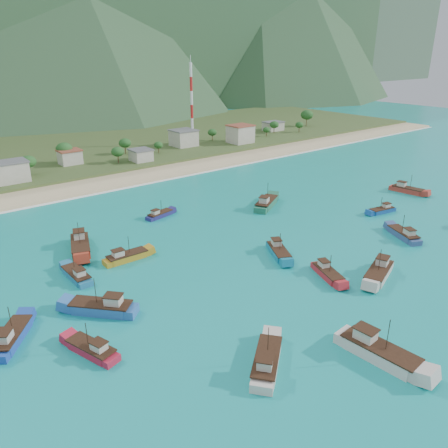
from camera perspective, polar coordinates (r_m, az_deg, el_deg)
ground at (r=93.18m, az=5.69°, el=-5.29°), size 600.00×600.00×0.00m
beach at (r=155.64m, az=-14.97°, el=5.26°), size 400.00×18.00×1.20m
land at (r=211.58m, az=-21.91°, el=8.68°), size 400.00×110.00×2.40m
surf_line at (r=147.29m, az=-13.43°, el=4.49°), size 400.00×2.50×0.08m
village at (r=178.66m, az=-15.41°, el=8.90°), size 219.10×26.37×7.84m
vegetation at (r=177.55m, az=-17.77°, el=8.71°), size 275.96×25.28×9.34m
radio_tower at (r=203.56m, az=-4.24°, el=15.27°), size 1.20×1.20×35.78m
boat_0 at (r=97.38m, az=7.13°, el=-3.66°), size 7.33×10.32×5.96m
boat_2 at (r=129.66m, az=19.93°, el=1.64°), size 8.77×3.92×5.00m
boat_3 at (r=113.96m, az=22.41°, el=-1.34°), size 7.01×10.49×6.01m
boat_5 at (r=103.95m, az=-18.24°, el=-2.78°), size 7.79×13.29×7.54m
boat_6 at (r=70.43m, az=19.50°, el=-15.51°), size 4.66×12.99×7.54m
boat_7 at (r=90.26m, az=13.35°, el=-6.33°), size 5.88×9.60×5.46m
boat_8 at (r=70.49m, az=-16.86°, el=-15.48°), size 5.49×9.72×5.51m
boat_12 at (r=91.80m, az=-18.68°, el=-6.42°), size 3.06×9.57×5.61m
boat_13 at (r=151.15m, az=22.79°, el=4.10°), size 4.54×10.97×6.29m
boat_14 at (r=77.29m, az=-26.01°, el=-13.19°), size 8.76×10.28×6.21m
boat_15 at (r=65.50m, az=5.58°, el=-17.55°), size 10.67×9.47×6.54m
boat_16 at (r=96.61m, az=-12.62°, el=-4.28°), size 9.87×2.98×5.82m
boat_17 at (r=119.93m, az=-8.38°, el=1.16°), size 8.68×4.25×4.93m
boat_18 at (r=92.89m, az=19.56°, el=-6.05°), size 12.01×7.04×6.82m
boat_23 at (r=126.80m, az=5.54°, el=2.65°), size 12.67×9.39×7.38m
boat_24 at (r=79.33m, az=-15.59°, el=-10.53°), size 10.56×11.10×6.99m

